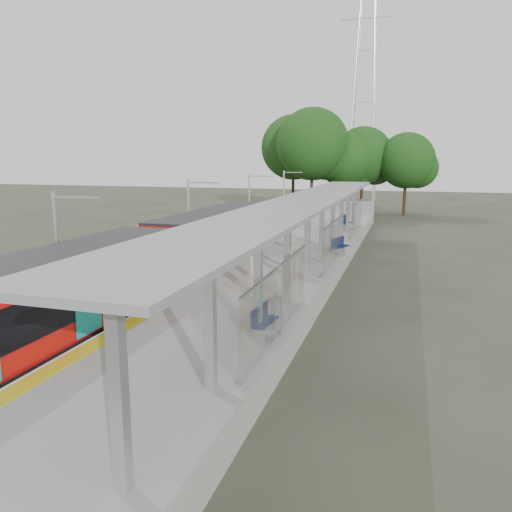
{
  "coord_description": "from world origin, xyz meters",
  "views": [
    {
      "loc": [
        6.42,
        -8.68,
        6.6
      ],
      "look_at": [
        -0.01,
        12.36,
        2.3
      ],
      "focal_mm": 35.0,
      "sensor_mm": 36.0,
      "label": 1
    }
  ],
  "objects_px": {
    "train": "(156,260)",
    "info_pillar_near": "(255,276)",
    "info_pillar_far": "(288,261)",
    "bench_near": "(263,320)",
    "bench_far": "(345,222)",
    "litter_bin": "(276,309)",
    "bench_mid": "(339,245)"
  },
  "relations": [
    {
      "from": "bench_far",
      "to": "litter_bin",
      "type": "distance_m",
      "value": 24.37
    },
    {
      "from": "bench_far",
      "to": "info_pillar_far",
      "type": "relative_size",
      "value": 0.96
    },
    {
      "from": "bench_near",
      "to": "info_pillar_far",
      "type": "xyz_separation_m",
      "value": [
        -1.13,
        8.2,
        0.27
      ]
    },
    {
      "from": "bench_near",
      "to": "litter_bin",
      "type": "relative_size",
      "value": 1.64
    },
    {
      "from": "bench_mid",
      "to": "litter_bin",
      "type": "relative_size",
      "value": 1.71
    },
    {
      "from": "bench_near",
      "to": "info_pillar_near",
      "type": "distance_m",
      "value": 4.63
    },
    {
      "from": "bench_far",
      "to": "bench_near",
      "type": "bearing_deg",
      "value": -72.21
    },
    {
      "from": "bench_far",
      "to": "info_pillar_far",
      "type": "xyz_separation_m",
      "value": [
        -0.57,
        -17.61,
        0.18
      ]
    },
    {
      "from": "bench_near",
      "to": "bench_far",
      "type": "distance_m",
      "value": 25.82
    },
    {
      "from": "info_pillar_near",
      "to": "train",
      "type": "bearing_deg",
      "value": 149.66
    },
    {
      "from": "info_pillar_near",
      "to": "litter_bin",
      "type": "distance_m",
      "value": 3.34
    },
    {
      "from": "train",
      "to": "litter_bin",
      "type": "distance_m",
      "value": 7.74
    },
    {
      "from": "info_pillar_near",
      "to": "bench_mid",
      "type": "bearing_deg",
      "value": 59.19
    },
    {
      "from": "bench_near",
      "to": "info_pillar_far",
      "type": "distance_m",
      "value": 8.29
    },
    {
      "from": "bench_mid",
      "to": "litter_bin",
      "type": "height_order",
      "value": "bench_mid"
    },
    {
      "from": "info_pillar_far",
      "to": "bench_near",
      "type": "bearing_deg",
      "value": -82.3
    },
    {
      "from": "bench_near",
      "to": "bench_far",
      "type": "bearing_deg",
      "value": 96.64
    },
    {
      "from": "bench_far",
      "to": "info_pillar_near",
      "type": "relative_size",
      "value": 0.86
    },
    {
      "from": "info_pillar_near",
      "to": "info_pillar_far",
      "type": "xyz_separation_m",
      "value": [
        0.44,
        3.87,
        -0.1
      ]
    },
    {
      "from": "bench_near",
      "to": "litter_bin",
      "type": "xyz_separation_m",
      "value": [
        0.06,
        1.46,
        -0.07
      ]
    },
    {
      "from": "info_pillar_far",
      "to": "bench_far",
      "type": "bearing_deg",
      "value": 87.99
    },
    {
      "from": "bench_mid",
      "to": "info_pillar_near",
      "type": "height_order",
      "value": "info_pillar_near"
    },
    {
      "from": "train",
      "to": "info_pillar_near",
      "type": "distance_m",
      "value": 5.16
    },
    {
      "from": "train",
      "to": "bench_far",
      "type": "relative_size",
      "value": 15.89
    },
    {
      "from": "litter_bin",
      "to": "info_pillar_far",
      "type": "bearing_deg",
      "value": 100.02
    },
    {
      "from": "train",
      "to": "litter_bin",
      "type": "height_order",
      "value": "train"
    },
    {
      "from": "bench_near",
      "to": "bench_mid",
      "type": "bearing_deg",
      "value": 93.56
    },
    {
      "from": "bench_far",
      "to": "info_pillar_far",
      "type": "height_order",
      "value": "info_pillar_far"
    },
    {
      "from": "train",
      "to": "info_pillar_far",
      "type": "xyz_separation_m",
      "value": [
        5.51,
        2.92,
        -0.27
      ]
    },
    {
      "from": "bench_far",
      "to": "litter_bin",
      "type": "relative_size",
      "value": 1.96
    },
    {
      "from": "bench_near",
      "to": "info_pillar_near",
      "type": "relative_size",
      "value": 0.72
    },
    {
      "from": "bench_near",
      "to": "bench_far",
      "type": "relative_size",
      "value": 0.84
    }
  ]
}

